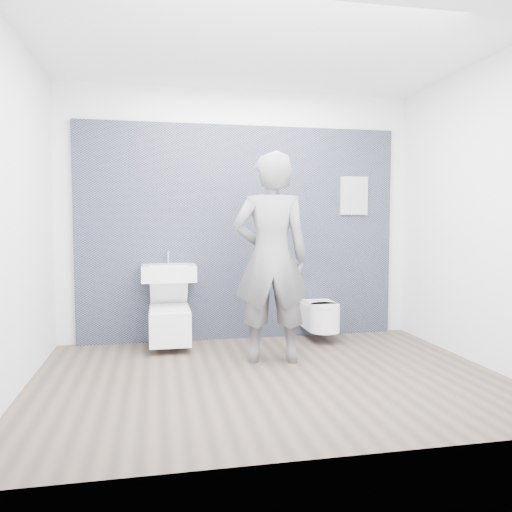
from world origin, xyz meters
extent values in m
plane|color=brown|center=(0.00, 0.00, 0.00)|extent=(4.00, 4.00, 0.00)
plane|color=silver|center=(0.00, 1.50, 1.40)|extent=(4.00, 0.00, 4.00)
plane|color=silver|center=(0.00, -1.50, 1.40)|extent=(4.00, 0.00, 4.00)
plane|color=silver|center=(-2.00, 0.00, 1.40)|extent=(0.00, 3.00, 3.00)
plane|color=silver|center=(2.00, 0.00, 1.40)|extent=(0.00, 3.00, 3.00)
plane|color=white|center=(0.00, 0.00, 2.80)|extent=(4.00, 4.00, 0.00)
cube|color=black|center=(0.00, 1.47, 0.00)|extent=(3.60, 0.06, 2.40)
cube|color=white|center=(-0.81, 1.23, 0.79)|extent=(0.56, 0.42, 0.17)
cube|color=silver|center=(-0.81, 1.21, 0.87)|extent=(0.39, 0.28, 0.03)
cylinder|color=silver|center=(-0.81, 1.38, 0.94)|extent=(0.02, 0.02, 0.14)
cylinder|color=silver|center=(-0.81, 1.33, 1.00)|extent=(0.02, 0.09, 0.02)
cylinder|color=silver|center=(-0.81, 1.42, 0.65)|extent=(0.04, 0.04, 0.11)
cube|color=white|center=(-0.81, 1.14, 0.25)|extent=(0.42, 0.60, 0.35)
cylinder|color=silver|center=(-0.81, 1.09, 0.41)|extent=(0.30, 0.30, 0.03)
cube|color=white|center=(-0.81, 1.09, 0.44)|extent=(0.40, 0.48, 0.02)
cube|color=white|center=(-0.81, 1.25, 0.62)|extent=(0.40, 0.30, 0.35)
cube|color=silver|center=(-0.81, 1.41, 0.11)|extent=(0.11, 0.06, 0.08)
cube|color=white|center=(0.86, 1.24, 0.26)|extent=(0.34, 0.39, 0.28)
cylinder|color=white|center=(0.86, 1.05, 0.26)|extent=(0.34, 0.34, 0.28)
cube|color=white|center=(0.86, 1.22, 0.42)|extent=(0.32, 0.37, 0.03)
cylinder|color=white|center=(0.86, 1.03, 0.42)|extent=(0.32, 0.32, 0.03)
cube|color=silver|center=(0.86, 1.41, 0.16)|extent=(0.09, 0.06, 0.08)
cube|color=silver|center=(1.33, 1.43, 0.00)|extent=(0.33, 0.03, 0.44)
imported|color=#5C5C61|center=(0.12, 0.47, 0.99)|extent=(0.78, 0.58, 1.97)
camera|label=1|loc=(-0.94, -4.09, 1.33)|focal=35.00mm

